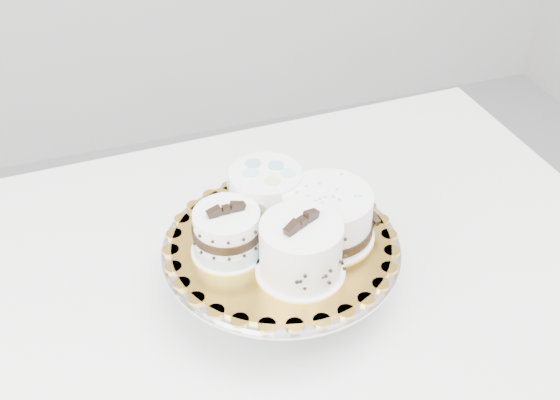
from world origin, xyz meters
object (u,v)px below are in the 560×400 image
object	(u,v)px
cake_dots	(266,193)
cake_board	(281,243)
table	(262,312)
cake_banded	(227,233)
cake_swirl	(301,250)
cake_ribbon	(328,216)
cake_stand	(281,259)

from	to	relation	value
cake_dots	cake_board	bearing A→B (deg)	-63.93
table	cake_banded	size ratio (longest dim) A/B	11.79
cake_swirl	cake_banded	world-z (taller)	cake_swirl
cake_dots	cake_ribbon	size ratio (longest dim) A/B	0.93
cake_board	cake_swirl	distance (m)	0.07
table	cake_ribbon	world-z (taller)	cake_ribbon
cake_stand	cake_dots	size ratio (longest dim) A/B	2.44
table	cake_ribbon	xyz separation A→B (m)	(0.08, -0.05, 0.21)
table	cake_swirl	distance (m)	0.24
table	cake_stand	size ratio (longest dim) A/B	3.60
cake_ribbon	cake_board	bearing A→B (deg)	164.27
cake_swirl	cake_dots	bearing A→B (deg)	65.51
table	cake_board	bearing A→B (deg)	-67.85
cake_banded	cake_ribbon	bearing A→B (deg)	-9.21
table	cake_swirl	xyz separation A→B (m)	(0.02, -0.10, 0.21)
cake_stand	cake_banded	size ratio (longest dim) A/B	3.28
table	cake_banded	bearing A→B (deg)	-150.34
cake_board	cake_swirl	xyz separation A→B (m)	(0.00, -0.06, 0.04)
cake_dots	table	bearing A→B (deg)	-101.57
table	cake_dots	xyz separation A→B (m)	(0.02, 0.02, 0.21)
table	cake_banded	world-z (taller)	cake_banded
table	cake_ribbon	distance (m)	0.23
cake_ribbon	cake_stand	bearing A→B (deg)	164.27
cake_ribbon	cake_dots	bearing A→B (deg)	123.86
cake_board	cake_ribbon	xyz separation A→B (m)	(0.06, -0.01, 0.03)
cake_stand	cake_ribbon	size ratio (longest dim) A/B	2.27
cake_swirl	cake_ribbon	xyz separation A→B (m)	(0.06, 0.06, -0.00)
cake_banded	cake_ribbon	world-z (taller)	cake_banded
cake_swirl	cake_ribbon	distance (m)	0.08
cake_swirl	cake_dots	distance (m)	0.13
cake_board	cake_dots	bearing A→B (deg)	91.43
cake_stand	cake_board	size ratio (longest dim) A/B	1.09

